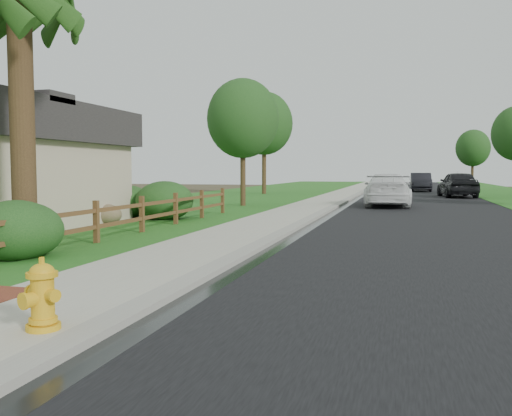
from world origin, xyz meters
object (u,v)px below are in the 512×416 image
(fire_hydrant, at_px, (42,297))
(white_suv, at_px, (387,190))
(dark_car_mid, at_px, (458,184))
(ranch_fence, at_px, (121,216))

(fire_hydrant, relative_size, white_suv, 0.14)
(white_suv, relative_size, dark_car_mid, 1.09)
(dark_car_mid, bearing_deg, white_suv, 61.79)
(ranch_fence, distance_m, fire_hydrant, 8.68)
(white_suv, bearing_deg, ranch_fence, 64.82)
(ranch_fence, relative_size, white_suv, 3.01)
(ranch_fence, distance_m, white_suv, 16.72)
(white_suv, bearing_deg, dark_car_mid, -114.58)
(dark_car_mid, bearing_deg, fire_hydrant, 71.79)
(white_suv, height_order, dark_car_mid, dark_car_mid)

